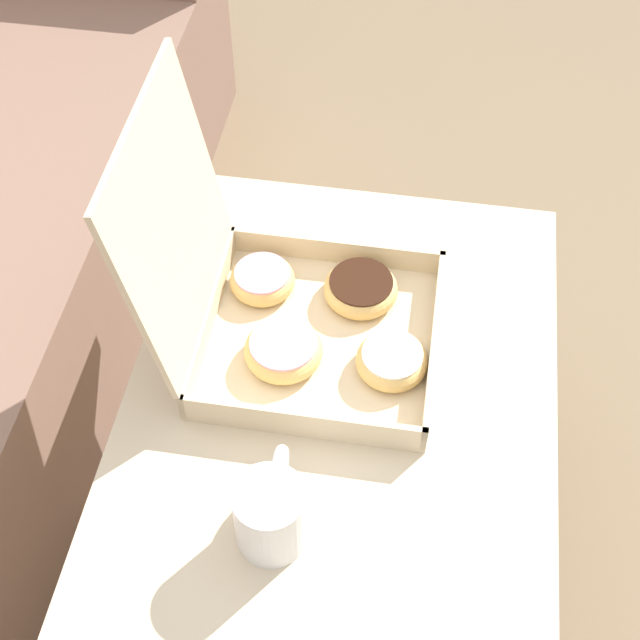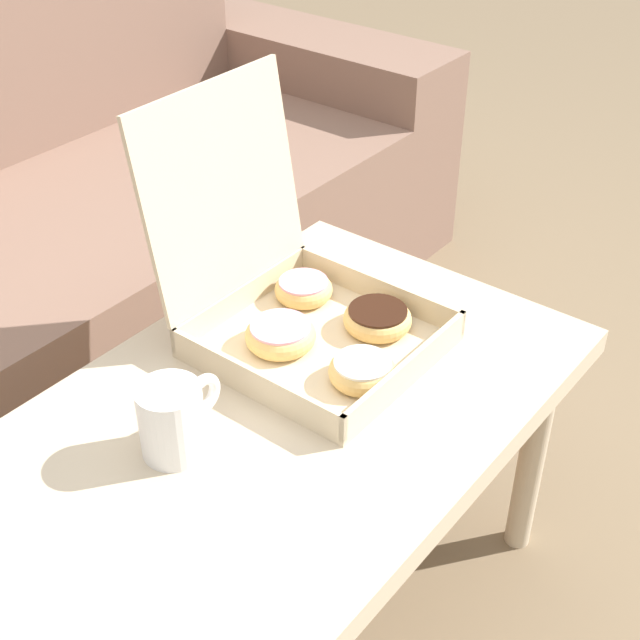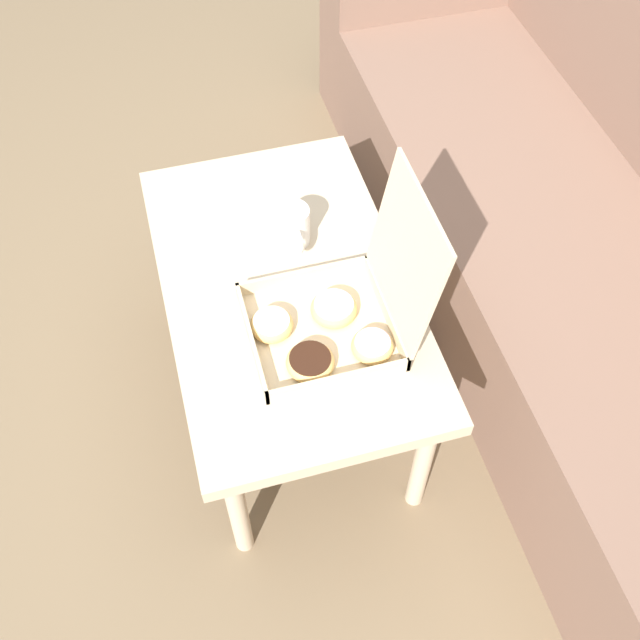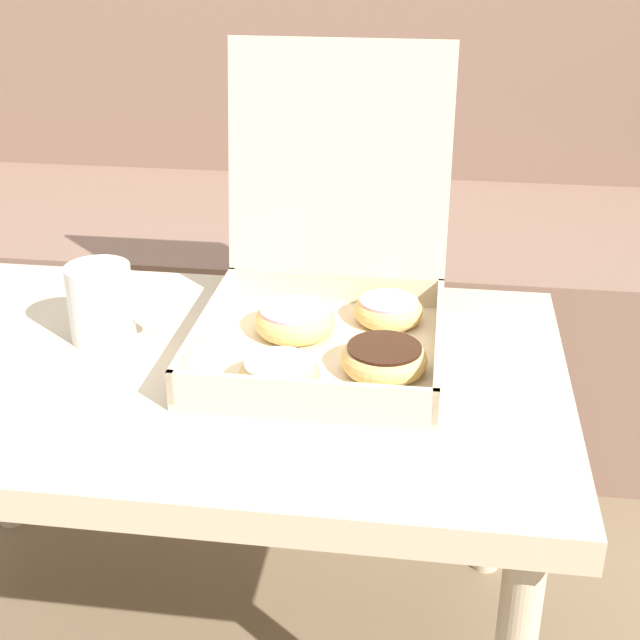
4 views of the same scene
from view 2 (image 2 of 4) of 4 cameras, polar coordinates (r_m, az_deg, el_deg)
The scene contains 4 objects.
ground_plane at distance 1.58m, azimuth -5.03°, elevation -17.42°, with size 12.00×12.00×0.00m, color #756047.
coffee_table at distance 1.24m, azimuth -3.14°, elevation -7.85°, with size 0.93×0.56×0.46m.
pastry_box at distance 1.31m, azimuth -0.98°, elevation 1.07°, with size 0.30×0.37×0.36m.
coffee_mug at distance 1.14m, azimuth -9.35°, elevation -6.26°, with size 0.13×0.08×0.10m.
Camera 2 is at (-0.67, -0.69, 1.25)m, focal length 50.00 mm.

